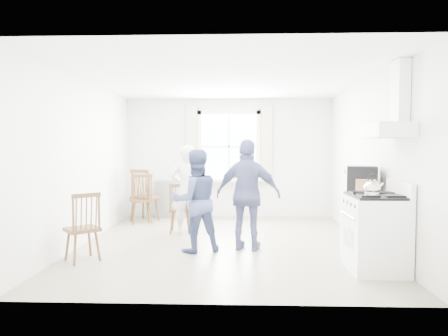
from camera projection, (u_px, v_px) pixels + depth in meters
room_shell at (225, 162)px, 6.32m from camera, size 4.62×5.12×2.64m
window_assembly at (229, 151)px, 8.76m from camera, size 1.88×0.24×1.70m
range_hood at (391, 117)px, 4.87m from camera, size 0.45×0.76×0.94m
shelf_unit at (165, 199)px, 8.75m from camera, size 0.40×0.30×0.80m
gas_stove at (376, 232)px, 4.95m from camera, size 0.68×0.76×1.12m
kettle at (372, 189)px, 4.76m from camera, size 0.19×0.19×0.27m
low_cabinet at (363, 224)px, 5.65m from camera, size 0.50×0.55×0.90m
stereo_stack at (362, 179)px, 5.69m from camera, size 0.49×0.46×0.37m
cardboard_box at (368, 186)px, 5.48m from camera, size 0.36×0.32×0.19m
windsor_chair_a at (142, 193)px, 7.99m from camera, size 0.55×0.54×1.01m
windsor_chair_b at (180, 203)px, 7.08m from camera, size 0.41×0.40×0.90m
windsor_chair_c at (85, 220)px, 5.29m from camera, size 0.55×0.55×0.94m
person_left at (187, 190)px, 6.99m from camera, size 0.64×0.64×1.58m
person_mid at (195, 201)px, 5.85m from camera, size 0.95×0.95×1.50m
person_right at (248, 195)px, 5.94m from camera, size 1.16×1.16×1.66m
potted_plant at (235, 172)px, 8.69m from camera, size 0.19×0.19×0.31m
windsor_chair_d at (142, 190)px, 8.19m from camera, size 0.59×0.59×1.09m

